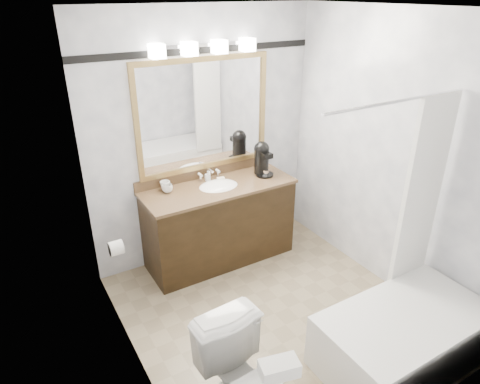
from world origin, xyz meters
name	(u,v)px	position (x,y,z in m)	size (l,w,h in m)	color
room	(280,186)	(0.00, 0.00, 1.25)	(2.42, 2.62, 2.52)	gray
vanity	(219,222)	(0.00, 1.02, 0.44)	(1.53, 0.58, 0.97)	black
mirror	(204,115)	(0.00, 1.28, 1.50)	(1.40, 0.04, 1.10)	#AD8A4E
vanity_light_bar	(204,47)	(0.00, 1.23, 2.13)	(1.02, 0.14, 0.12)	silver
accent_stripe	(201,50)	(0.00, 1.29, 2.10)	(2.40, 0.01, 0.06)	black
bathtub	(404,329)	(0.55, -0.90, 0.28)	(1.30, 0.75, 1.96)	white
tp_roll	(116,248)	(-1.14, 0.66, 0.70)	(0.12, 0.12, 0.11)	white
tissue_box	(279,368)	(-0.79, -1.12, 0.85)	(0.20, 0.11, 0.08)	white
coffee_maker	(262,158)	(0.53, 1.05, 1.03)	(0.18, 0.23, 0.35)	black
cup_left	(167,188)	(-0.49, 1.14, 0.89)	(0.10, 0.10, 0.08)	white
cup_right	(165,186)	(-0.49, 1.19, 0.89)	(0.10, 0.10, 0.09)	white
soap_bottle_a	(208,176)	(-0.03, 1.18, 0.90)	(0.05, 0.05, 0.10)	white
soap_bar	(221,179)	(0.09, 1.13, 0.86)	(0.07, 0.05, 0.02)	beige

